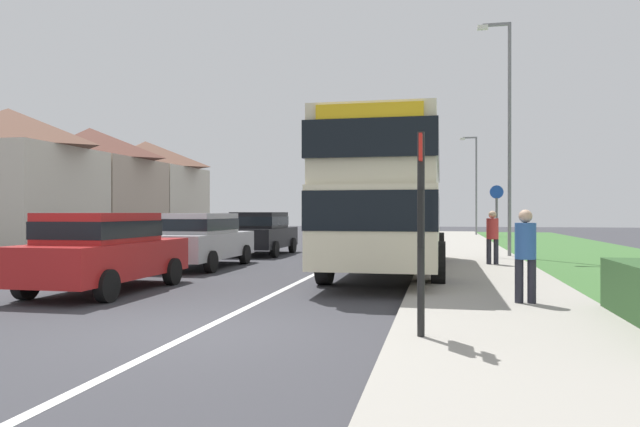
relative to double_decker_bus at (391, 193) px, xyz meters
The scene contains 14 objects.
ground_plane 8.51m from the double_decker_bus, 103.57° to the right, with size 120.00×120.00×0.00m, color #38383D.
lane_marking_centre 2.88m from the double_decker_bus, behind, with size 0.14×60.00×0.01m, color silver.
pavement_near_side 3.67m from the double_decker_bus, 41.43° to the right, with size 3.20×68.00×0.12m, color #9E998E.
double_decker_bus is the anchor object (origin of this frame).
parked_car_red 7.32m from the double_decker_bus, 138.66° to the right, with size 1.87×4.20×1.61m.
parked_car_silver 5.74m from the double_decker_bus, behind, with size 1.89×4.47×1.60m.
parked_car_black 8.05m from the double_decker_bus, 133.06° to the left, with size 2.01×4.12×1.63m.
pedestrian_at_stop 6.06m from the double_decker_bus, 63.26° to the right, with size 0.34×0.34×1.67m.
pedestrian_walking_away 3.65m from the double_decker_bus, 36.97° to the left, with size 0.34×0.34×1.67m.
bus_stop_sign 8.37m from the double_decker_bus, 82.65° to the right, with size 0.09×0.52×2.60m.
cycle_route_sign 5.63m from the double_decker_bus, 56.15° to the left, with size 0.44×0.08×2.52m.
street_lamp_mid 7.05m from the double_decker_bus, 57.67° to the left, with size 1.14×0.20×8.19m.
street_lamp_far 25.47m from the double_decker_bus, 82.04° to the left, with size 1.14×0.20×6.73m.
house_terrace_far_side 22.32m from the double_decker_bus, 142.77° to the left, with size 6.51×18.46×6.30m.
Camera 1 is at (3.24, -7.44, 1.62)m, focal length 32.70 mm.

